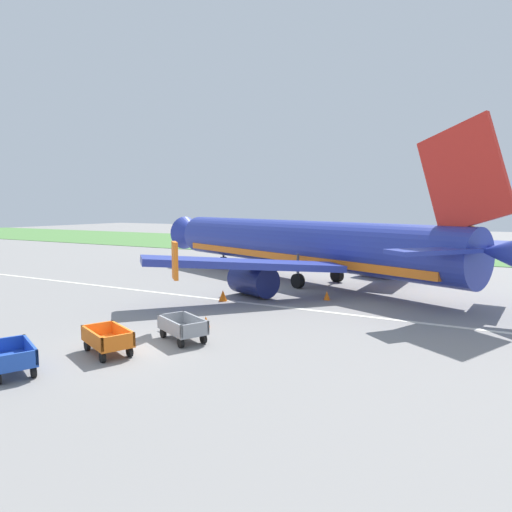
# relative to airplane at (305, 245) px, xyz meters

# --- Properties ---
(ground_plane) EXTENTS (220.00, 220.00, 0.00)m
(ground_plane) POSITION_rel_airplane_xyz_m (-0.14, -19.99, -3.05)
(ground_plane) COLOR gray
(grass_strip) EXTENTS (220.00, 28.00, 0.06)m
(grass_strip) POSITION_rel_airplane_xyz_m (-0.14, 32.14, -3.02)
(grass_strip) COLOR #518442
(grass_strip) RESTS_ON ground
(apron_stripe) EXTENTS (120.00, 0.36, 0.01)m
(apron_stripe) POSITION_rel_airplane_xyz_m (-0.14, -9.04, -3.05)
(apron_stripe) COLOR silver
(apron_stripe) RESTS_ON ground
(airplane) EXTENTS (35.95, 29.38, 11.34)m
(airplane) POSITION_rel_airplane_xyz_m (0.00, 0.00, 0.00)
(airplane) COLOR #28389E
(airplane) RESTS_ON ground
(baggage_cart_nearest) EXTENTS (3.53, 2.33, 1.07)m
(baggage_cart_nearest) POSITION_rel_airplane_xyz_m (-1.78, -23.95, -2.45)
(baggage_cart_nearest) COLOR #234CB2
(baggage_cart_nearest) RESTS_ON ground
(baggage_cart_second_in_row) EXTENTS (3.55, 2.28, 1.07)m
(baggage_cart_second_in_row) POSITION_rel_airplane_xyz_m (-0.35, -20.62, -2.45)
(baggage_cart_second_in_row) COLOR orange
(baggage_cart_second_in_row) RESTS_ON ground
(baggage_cart_third_in_row) EXTENTS (3.51, 2.36, 1.07)m
(baggage_cart_third_in_row) POSITION_rel_airplane_xyz_m (1.24, -17.61, -2.45)
(baggage_cart_third_in_row) COLOR gray
(baggage_cart_third_in_row) RESTS_ON ground
(traffic_cone_near_plane) EXTENTS (0.42, 0.42, 0.56)m
(traffic_cone_near_plane) POSITION_rel_airplane_xyz_m (0.82, -15.14, -2.78)
(traffic_cone_near_plane) COLOR orange
(traffic_cone_near_plane) RESTS_ON ground
(traffic_cone_mid_apron) EXTENTS (0.55, 0.55, 0.73)m
(traffic_cone_mid_apron) POSITION_rel_airplane_xyz_m (-1.91, -9.25, -2.69)
(traffic_cone_mid_apron) COLOR orange
(traffic_cone_mid_apron) RESTS_ON ground
(traffic_cone_by_carts) EXTENTS (0.45, 0.45, 0.59)m
(traffic_cone_by_carts) POSITION_rel_airplane_xyz_m (3.93, -5.70, -2.76)
(traffic_cone_by_carts) COLOR orange
(traffic_cone_by_carts) RESTS_ON ground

